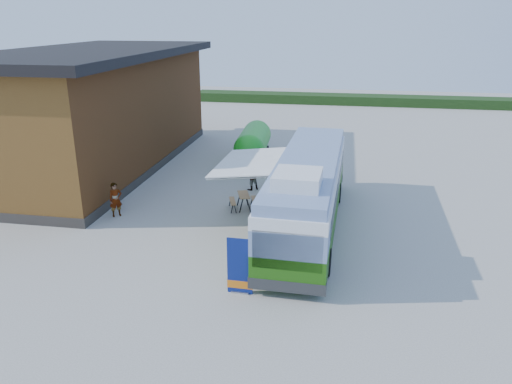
% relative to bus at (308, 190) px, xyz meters
% --- Properties ---
extents(ground, '(100.00, 100.00, 0.00)m').
position_rel_bus_xyz_m(ground, '(-3.71, -1.81, -1.90)').
color(ground, '#BCB7AD').
rests_on(ground, ground).
extents(barn, '(9.60, 21.20, 7.50)m').
position_rel_bus_xyz_m(barn, '(-14.21, 8.19, 1.69)').
color(barn, brown).
rests_on(barn, ground).
extents(hedge, '(40.00, 3.00, 1.00)m').
position_rel_bus_xyz_m(hedge, '(4.29, 36.19, -1.40)').
color(hedge, '#264419').
rests_on(hedge, ground).
extents(bus, '(3.14, 13.03, 3.98)m').
position_rel_bus_xyz_m(bus, '(0.00, 0.00, 0.00)').
color(bus, '#307413').
rests_on(bus, ground).
extents(awning, '(3.16, 4.95, 0.56)m').
position_rel_bus_xyz_m(awning, '(-2.45, 0.01, 0.99)').
color(awning, white).
rests_on(awning, ground).
extents(banner, '(0.94, 0.20, 2.15)m').
position_rel_bus_xyz_m(banner, '(-1.88, -6.17, -1.02)').
color(banner, navy).
rests_on(banner, ground).
extents(picnic_table, '(1.73, 1.63, 0.81)m').
position_rel_bus_xyz_m(picnic_table, '(-3.38, 1.99, -1.30)').
color(picnic_table, tan).
rests_on(picnic_table, ground).
extents(person_a, '(0.75, 0.72, 1.73)m').
position_rel_bus_xyz_m(person_a, '(-9.41, -0.04, -1.04)').
color(person_a, '#999999').
rests_on(person_a, ground).
extents(person_b, '(1.07, 1.05, 1.73)m').
position_rel_bus_xyz_m(person_b, '(-3.56, 5.06, -1.04)').
color(person_b, '#999999').
rests_on(person_b, ground).
extents(slurry_tanker, '(2.22, 6.68, 2.47)m').
position_rel_bus_xyz_m(slurry_tanker, '(-4.45, 10.55, -0.48)').
color(slurry_tanker, green).
rests_on(slurry_tanker, ground).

